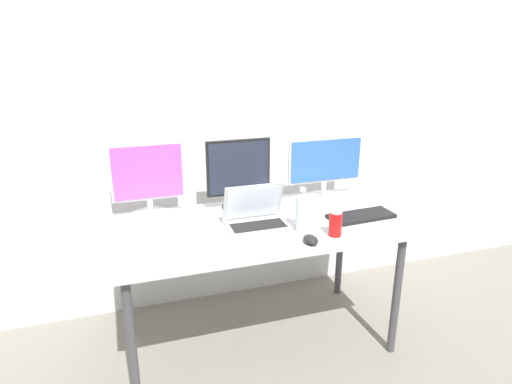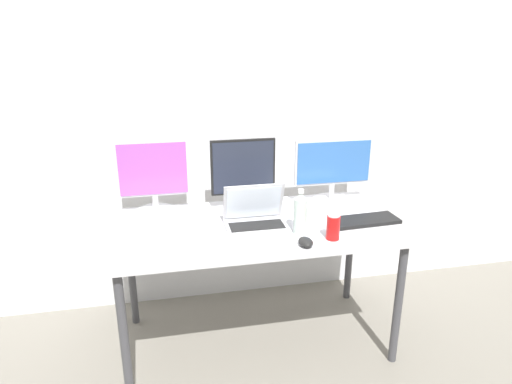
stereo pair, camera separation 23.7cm
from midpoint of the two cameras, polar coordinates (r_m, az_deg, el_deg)
name	(u,v)px [view 1 (the left image)]	position (r m, az deg, el deg)	size (l,w,h in m)	color
ground_plane	(256,339)	(2.82, -2.54, -18.01)	(16.00, 16.00, 0.00)	gray
wall_back	(227,103)	(2.85, -6.14, 10.98)	(7.00, 0.08, 2.60)	silver
work_desk	(256,235)	(2.47, -2.77, -5.44)	(1.52, 0.77, 0.74)	#424247
monitor_left	(148,179)	(2.57, -15.94, 1.56)	(0.40, 0.21, 0.41)	silver
monitor_center	(239,174)	(2.60, -4.80, 2.27)	(0.37, 0.20, 0.40)	black
monitor_right	(325,166)	(2.77, 6.21, 3.23)	(0.47, 0.21, 0.38)	silver
laptop_silver	(256,217)	(2.39, -2.87, -3.18)	(0.32, 0.22, 0.23)	#B7B7BC
keyboard_main	(361,216)	(2.55, 10.41, -3.03)	(0.37, 0.15, 0.02)	black
mouse_by_keyboard	(311,240)	(2.22, 3.80, -6.03)	(0.07, 0.10, 0.04)	black
water_bottle	(302,212)	(2.31, 2.87, -2.52)	(0.07, 0.07, 0.24)	silver
soda_can_near_keyboard	(335,224)	(2.29, 7.00, -4.05)	(0.07, 0.07, 0.13)	red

